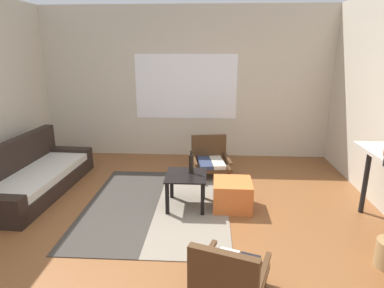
{
  "coord_description": "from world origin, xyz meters",
  "views": [
    {
      "loc": [
        0.45,
        -2.98,
        1.96
      ],
      "look_at": [
        0.22,
        1.07,
        0.78
      ],
      "focal_mm": 30.63,
      "sensor_mm": 36.0,
      "label": 1
    }
  ],
  "objects_px": {
    "coffee_table": "(186,182)",
    "glass_bottle": "(191,164)",
    "armchair_striped_foreground": "(229,276)",
    "ottoman_orange": "(232,195)",
    "couch": "(33,177)",
    "armchair_by_window": "(210,158)"
  },
  "relations": [
    {
      "from": "ottoman_orange",
      "to": "coffee_table",
      "type": "bearing_deg",
      "value": 179.32
    },
    {
      "from": "couch",
      "to": "ottoman_orange",
      "type": "distance_m",
      "value": 2.81
    },
    {
      "from": "coffee_table",
      "to": "glass_bottle",
      "type": "distance_m",
      "value": 0.24
    },
    {
      "from": "armchair_striped_foreground",
      "to": "glass_bottle",
      "type": "xyz_separation_m",
      "value": [
        -0.4,
        1.74,
        0.3
      ]
    },
    {
      "from": "armchair_striped_foreground",
      "to": "ottoman_orange",
      "type": "xyz_separation_m",
      "value": [
        0.13,
        1.66,
        -0.08
      ]
    },
    {
      "from": "coffee_table",
      "to": "glass_bottle",
      "type": "bearing_deg",
      "value": 48.41
    },
    {
      "from": "armchair_striped_foreground",
      "to": "ottoman_orange",
      "type": "height_order",
      "value": "armchair_striped_foreground"
    },
    {
      "from": "glass_bottle",
      "to": "ottoman_orange",
      "type": "bearing_deg",
      "value": -8.08
    },
    {
      "from": "couch",
      "to": "armchair_by_window",
      "type": "bearing_deg",
      "value": 18.49
    },
    {
      "from": "ottoman_orange",
      "to": "glass_bottle",
      "type": "bearing_deg",
      "value": 171.92
    },
    {
      "from": "coffee_table",
      "to": "armchair_by_window",
      "type": "xyz_separation_m",
      "value": [
        0.3,
        1.16,
        -0.07
      ]
    },
    {
      "from": "armchair_by_window",
      "to": "couch",
      "type": "bearing_deg",
      "value": -161.51
    },
    {
      "from": "couch",
      "to": "armchair_striped_foreground",
      "type": "relative_size",
      "value": 2.85
    },
    {
      "from": "ottoman_orange",
      "to": "glass_bottle",
      "type": "relative_size",
      "value": 1.6
    },
    {
      "from": "coffee_table",
      "to": "armchair_striped_foreground",
      "type": "relative_size",
      "value": 0.74
    },
    {
      "from": "couch",
      "to": "armchair_striped_foreground",
      "type": "distance_m",
      "value": 3.32
    },
    {
      "from": "couch",
      "to": "ottoman_orange",
      "type": "xyz_separation_m",
      "value": [
        2.79,
        -0.33,
        -0.04
      ]
    },
    {
      "from": "couch",
      "to": "ottoman_orange",
      "type": "relative_size",
      "value": 4.37
    },
    {
      "from": "armchair_by_window",
      "to": "ottoman_orange",
      "type": "relative_size",
      "value": 1.4
    },
    {
      "from": "coffee_table",
      "to": "armchair_by_window",
      "type": "bearing_deg",
      "value": 75.52
    },
    {
      "from": "armchair_by_window",
      "to": "ottoman_orange",
      "type": "bearing_deg",
      "value": -76.17
    },
    {
      "from": "armchair_striped_foreground",
      "to": "glass_bottle",
      "type": "bearing_deg",
      "value": 102.94
    }
  ]
}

